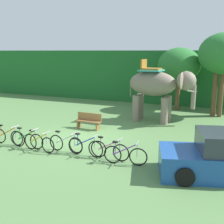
{
  "coord_description": "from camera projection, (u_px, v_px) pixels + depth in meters",
  "views": [
    {
      "loc": [
        6.39,
        -11.25,
        4.27
      ],
      "look_at": [
        1.4,
        1.0,
        1.3
      ],
      "focal_mm": 43.69,
      "sensor_mm": 36.0,
      "label": 1
    }
  ],
  "objects": [
    {
      "name": "elephant",
      "position": [
        158.0,
        86.0,
        16.35
      ],
      "size": [
        4.19,
        2.09,
        3.78
      ],
      "color": "gray",
      "rests_on": "ground"
    },
    {
      "name": "foliage_hedge",
      "position": [
        149.0,
        74.0,
        25.11
      ],
      "size": [
        36.0,
        6.0,
        4.31
      ],
      "primitive_type": "cube",
      "color": "#1E6028",
      "rests_on": "ground"
    },
    {
      "name": "wooden_bench",
      "position": [
        89.0,
        120.0,
        15.2
      ],
      "size": [
        1.52,
        0.47,
        0.89
      ],
      "color": "brown",
      "rests_on": "ground"
    },
    {
      "name": "bike_blue",
      "position": [
        85.0,
        146.0,
        11.34
      ],
      "size": [
        1.7,
        0.52,
        0.92
      ],
      "color": "black",
      "rests_on": "ground"
    },
    {
      "name": "bike_yellow",
      "position": [
        39.0,
        143.0,
        11.81
      ],
      "size": [
        1.7,
        0.52,
        0.92
      ],
      "color": "black",
      "rests_on": "ground"
    },
    {
      "name": "bike_green",
      "position": [
        27.0,
        139.0,
        12.23
      ],
      "size": [
        1.71,
        0.52,
        0.92
      ],
      "color": "black",
      "rests_on": "ground"
    },
    {
      "name": "tree_far_left",
      "position": [
        217.0,
        56.0,
        17.51
      ],
      "size": [
        2.01,
        2.01,
        5.14
      ],
      "color": "brown",
      "rests_on": "ground"
    },
    {
      "name": "bike_purple",
      "position": [
        125.0,
        155.0,
        10.42
      ],
      "size": [
        1.7,
        0.52,
        0.92
      ],
      "color": "black",
      "rests_on": "ground"
    },
    {
      "name": "bike_orange",
      "position": [
        8.0,
        136.0,
        12.7
      ],
      "size": [
        1.71,
        0.52,
        0.92
      ],
      "color": "black",
      "rests_on": "ground"
    },
    {
      "name": "bike_white",
      "position": [
        66.0,
        144.0,
        11.69
      ],
      "size": [
        1.71,
        0.52,
        0.92
      ],
      "color": "black",
      "rests_on": "ground"
    },
    {
      "name": "tree_center",
      "position": [
        179.0,
        65.0,
        19.59
      ],
      "size": [
        3.04,
        3.04,
        4.52
      ],
      "color": "brown",
      "rests_on": "ground"
    },
    {
      "name": "bike_pink",
      "position": [
        109.0,
        150.0,
        10.93
      ],
      "size": [
        1.71,
        0.52,
        0.92
      ],
      "color": "black",
      "rests_on": "ground"
    },
    {
      "name": "ground_plane",
      "position": [
        78.0,
        139.0,
        13.46
      ],
      "size": [
        80.0,
        80.0,
        0.0
      ],
      "primitive_type": "plane",
      "color": "#567F47"
    },
    {
      "name": "parked_car",
      "position": [
        223.0,
        158.0,
        9.39
      ],
      "size": [
        4.53,
        2.87,
        1.6
      ],
      "color": "#1E4C99",
      "rests_on": "ground"
    }
  ]
}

